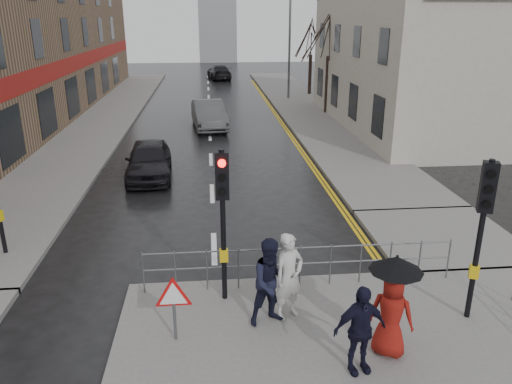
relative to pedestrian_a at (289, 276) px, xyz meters
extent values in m
plane|color=black|center=(-1.49, 0.62, -1.06)|extent=(120.00, 120.00, 0.00)
cube|color=#605E5B|center=(-7.99, 23.62, -0.99)|extent=(4.00, 44.00, 0.14)
cube|color=#605E5B|center=(5.01, 25.62, -0.99)|extent=(4.00, 40.00, 0.14)
cube|color=#605E5B|center=(5.01, 3.62, -0.99)|extent=(4.00, 4.20, 0.14)
cube|color=#BCB4A4|center=(10.51, 18.62, 2.44)|extent=(9.00, 16.00, 7.00)
cylinder|color=black|center=(-1.29, 0.82, 0.78)|extent=(0.11, 0.11, 3.40)
cube|color=black|center=(-1.29, 0.82, 1.93)|extent=(0.28, 0.22, 1.00)
cylinder|color=#FF0C07|center=(-1.29, 0.68, 2.23)|extent=(0.16, 0.04, 0.16)
cylinder|color=black|center=(-1.29, 0.68, 1.93)|extent=(0.16, 0.04, 0.16)
cylinder|color=black|center=(-1.29, 0.68, 1.63)|extent=(0.16, 0.04, 0.16)
cube|color=gold|center=(-1.29, 0.82, 0.13)|extent=(0.18, 0.14, 0.28)
cylinder|color=black|center=(3.71, -0.38, 0.78)|extent=(0.11, 0.11, 3.40)
cube|color=black|center=(3.71, -0.38, 1.93)|extent=(0.34, 0.30, 1.00)
cylinder|color=black|center=(3.66, -0.51, 2.23)|extent=(0.16, 0.09, 0.16)
cylinder|color=black|center=(3.66, -0.51, 1.93)|extent=(0.16, 0.09, 0.16)
cylinder|color=black|center=(3.66, -0.51, 1.63)|extent=(0.16, 0.09, 0.16)
cube|color=gold|center=(3.71, -0.38, 0.13)|extent=(0.22, 0.19, 0.28)
cylinder|color=#595B5E|center=(-3.09, 1.22, -0.42)|extent=(0.04, 0.04, 1.00)
cylinder|color=#595B5E|center=(4.01, 1.22, -0.42)|extent=(0.04, 0.04, 1.00)
cylinder|color=#595B5E|center=(0.46, 1.22, 0.03)|extent=(7.10, 0.04, 0.04)
cylinder|color=#595B5E|center=(0.46, 1.22, -0.37)|extent=(7.10, 0.04, 0.04)
cylinder|color=#595B5E|center=(-2.29, -0.58, -0.50)|extent=(0.06, 0.06, 0.85)
cylinder|color=red|center=(-2.29, -0.58, 0.03)|extent=(0.80, 0.03, 0.80)
cylinder|color=white|center=(-2.29, -0.60, 0.03)|extent=(0.60, 0.03, 0.60)
cylinder|color=#595B5E|center=(4.51, 28.62, 3.08)|extent=(0.16, 0.16, 8.00)
cylinder|color=black|center=(6.01, 22.62, 0.83)|extent=(0.26, 0.26, 3.50)
cylinder|color=black|center=(6.51, 30.62, 0.58)|extent=(0.26, 0.26, 3.00)
imported|color=beige|center=(0.00, 0.00, 0.00)|extent=(0.80, 0.71, 1.85)
imported|color=black|center=(-0.37, -0.19, 0.00)|extent=(1.06, 0.93, 1.84)
imported|color=maroon|center=(1.66, -1.38, -0.10)|extent=(0.96, 0.88, 1.65)
cylinder|color=black|center=(1.66, -1.38, 0.00)|extent=(0.02, 0.02, 1.85)
cone|color=black|center=(1.66, -1.38, 0.92)|extent=(0.96, 0.96, 0.28)
imported|color=black|center=(0.95, -1.78, -0.09)|extent=(1.03, 0.58, 1.66)
imported|color=black|center=(-3.91, 10.25, -0.35)|extent=(1.93, 4.30, 1.43)
imported|color=#404344|center=(-1.51, 19.09, -0.29)|extent=(2.13, 4.87, 1.56)
imported|color=black|center=(-0.37, 41.79, -0.37)|extent=(2.52, 4.98, 1.38)
camera|label=1|loc=(-1.51, -8.85, 5.01)|focal=35.00mm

